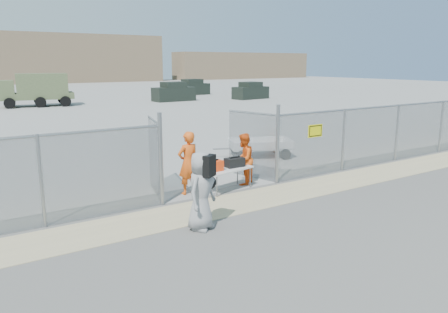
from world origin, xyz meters
TOP-DOWN VIEW (x-y plane):
  - ground at (0.00, 0.00)m, footprint 160.00×160.00m
  - tarmac_inside at (0.00, 42.00)m, footprint 160.00×80.00m
  - dirt_strip at (0.00, 1.00)m, footprint 44.00×1.60m
  - distant_hills at (5.00, 78.00)m, footprint 140.00×6.00m
  - chain_link_fence at (0.00, 2.00)m, footprint 40.00×0.20m
  - folding_table at (0.22, 2.14)m, footprint 1.70×0.99m
  - orange_bag at (-0.27, 2.12)m, footprint 0.51×0.37m
  - black_duffel at (0.52, 2.22)m, footprint 0.58×0.34m
  - security_worker_left at (-0.92, 2.48)m, footprint 0.71×0.49m
  - security_worker_right at (1.02, 2.45)m, footprint 1.00×0.95m
  - visitor at (-1.98, -0.09)m, footprint 1.07×0.96m
  - utility_trailer at (3.97, 5.42)m, footprint 3.58×2.79m
  - military_truck at (0.43, 32.44)m, footprint 6.19×3.00m
  - parked_vehicle_near at (12.83, 30.87)m, footprint 4.14×2.01m
  - parked_vehicle_mid at (18.52, 37.35)m, footprint 4.15×2.21m
  - parked_vehicle_far at (20.77, 28.81)m, footprint 4.03×2.22m

SIDE VIEW (x-z plane):
  - ground at x=0.00m, z-range 0.00..0.00m
  - tarmac_inside at x=0.00m, z-range 0.00..0.01m
  - dirt_strip at x=0.00m, z-range 0.00..0.01m
  - folding_table at x=0.22m, z-range 0.00..0.68m
  - utility_trailer at x=3.97m, z-range 0.00..0.77m
  - security_worker_right at x=1.02m, z-range 0.00..1.63m
  - black_duffel at x=0.52m, z-range 0.68..0.96m
  - orange_bag at x=-0.27m, z-range 0.68..0.98m
  - parked_vehicle_far at x=20.77m, z-range 0.00..1.74m
  - parked_vehicle_mid at x=18.52m, z-range 0.00..1.80m
  - visitor at x=-1.98m, z-range 0.00..1.83m
  - parked_vehicle_near at x=12.83m, z-range 0.00..1.84m
  - security_worker_left at x=-0.92m, z-range 0.00..1.85m
  - chain_link_fence at x=0.00m, z-range 0.00..2.20m
  - military_truck at x=0.43m, z-range 0.00..2.84m
  - distant_hills at x=5.00m, z-range 0.00..9.00m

